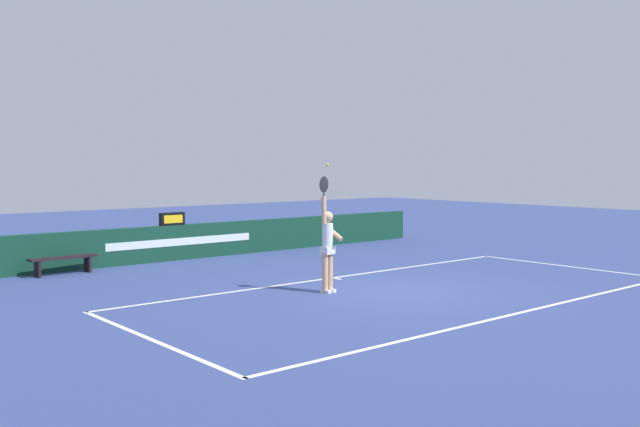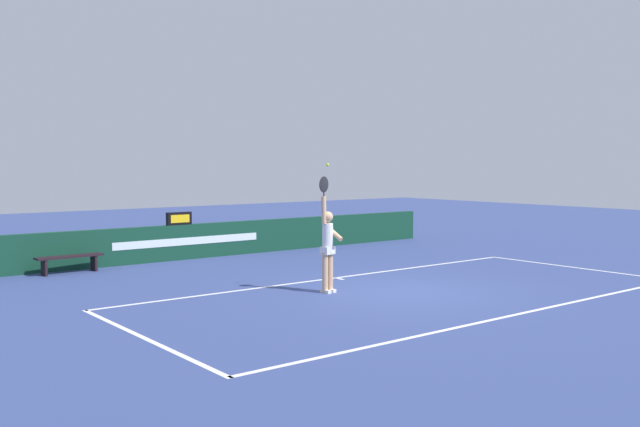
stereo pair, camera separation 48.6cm
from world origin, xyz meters
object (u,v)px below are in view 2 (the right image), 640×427
object	(u,v)px
tennis_ball	(328,165)
courtside_bench_near	(69,259)
speed_display	(179,219)
tennis_player	(328,244)

from	to	relation	value
tennis_ball	courtside_bench_near	size ratio (longest dim) A/B	0.04
speed_display	tennis_player	distance (m)	6.60
tennis_ball	courtside_bench_near	bearing A→B (deg)	120.31
speed_display	tennis_player	size ratio (longest dim) A/B	0.30
tennis_player	tennis_ball	distance (m)	1.68
speed_display	tennis_ball	xyz separation A→B (m)	(0.19, -6.52, 1.53)
tennis_ball	tennis_player	bearing A→B (deg)	-129.81
courtside_bench_near	tennis_player	bearing A→B (deg)	-60.47
tennis_player	courtside_bench_near	size ratio (longest dim) A/B	1.49
tennis_player	tennis_ball	xyz separation A→B (m)	(0.06, 0.08, 1.68)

